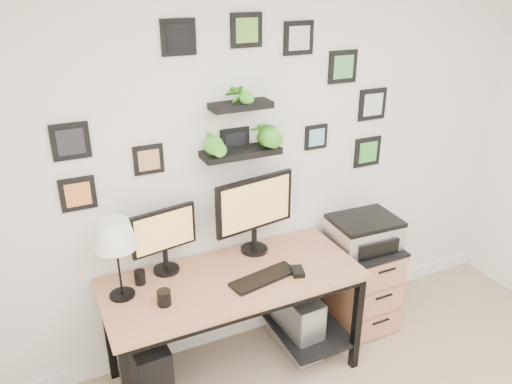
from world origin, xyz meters
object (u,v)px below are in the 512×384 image
desk (237,289)px  pc_tower_grey (295,320)px  table_lamp (115,236)px  monitor_left (164,236)px  pc_tower_black (147,366)px  printer (364,232)px  file_cabinet (361,283)px  mug (164,298)px  monitor_right (255,209)px

desk → pc_tower_grey: (0.44, 0.00, -0.39)m
pc_tower_grey → table_lamp: bearing=176.9°
monitor_left → pc_tower_grey: size_ratio=0.90×
pc_tower_black → printer: printer is taller
desk → pc_tower_grey: desk is taller
table_lamp → file_cabinet: table_lamp is taller
mug → printer: printer is taller
monitor_right → table_lamp: (-0.92, -0.13, 0.08)m
pc_tower_black → printer: size_ratio=0.97×
monitor_left → pc_tower_black: bearing=-138.6°
pc_tower_black → file_cabinet: 1.65m
desk → printer: bearing=3.3°
desk → mug: 0.54m
monitor_left → pc_tower_black: monitor_left is taller
monitor_left → printer: 1.44m
mug → printer: size_ratio=0.19×
pc_tower_grey → pc_tower_black: bearing=179.7°
desk → printer: size_ratio=3.34×
table_lamp → mug: (0.20, -0.19, -0.35)m
desk → table_lamp: table_lamp is taller
pc_tower_black → mug: bearing=-51.2°
monitor_right → file_cabinet: bearing=-9.5°
monitor_right → table_lamp: size_ratio=1.16×
table_lamp → mug: 0.44m
mug → file_cabinet: bearing=6.7°
mug → printer: (1.52, 0.18, -0.02)m
desk → printer: printer is taller
pc_tower_black → pc_tower_grey: 1.05m
monitor_right → table_lamp: monitor_right is taller
monitor_left → pc_tower_black: 0.83m
printer → monitor_right: bearing=170.3°
pc_tower_black → monitor_right: bearing=9.8°
monitor_left → monitor_right: bearing=-1.0°
monitor_right → pc_tower_grey: (0.22, -0.19, -0.84)m
mug → pc_tower_grey: size_ratio=0.19×
monitor_right → pc_tower_black: bearing=-167.3°
pc_tower_black → file_cabinet: size_ratio=0.69×
file_cabinet → monitor_left: bearing=174.1°
monitor_left → mug: (-0.11, -0.33, -0.21)m
monitor_right → printer: 0.86m
desk → pc_tower_grey: bearing=0.4°
pc_tower_grey → printer: bearing=5.5°
file_cabinet → pc_tower_black: bearing=-178.3°
desk → file_cabinet: 1.08m
desk → pc_tower_black: size_ratio=3.45×
file_cabinet → printer: bearing=177.4°
pc_tower_grey → printer: (0.58, 0.06, 0.55)m
mug → file_cabinet: mug is taller
desk → pc_tower_grey: size_ratio=3.34×
pc_tower_grey → desk: bearing=-179.6°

